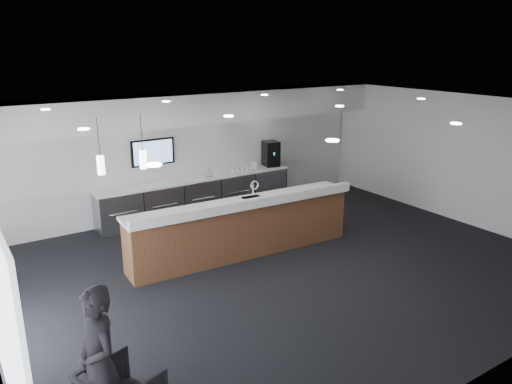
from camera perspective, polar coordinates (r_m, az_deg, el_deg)
ground at (r=9.65m, az=3.36°, el=-8.50°), size 10.00×10.00×0.00m
ceiling at (r=8.81m, az=3.70°, el=9.45°), size 10.00×8.00×0.02m
back_wall at (r=12.45m, az=-7.57°, el=4.47°), size 10.00×0.02×3.00m
right_wall at (r=12.67m, az=22.01°, el=3.61°), size 0.02×8.00×3.00m
soffit_bulkhead at (r=11.86m, az=-6.81°, el=9.54°), size 10.00×0.90×0.70m
alcove_panel at (r=12.40m, az=-7.52°, el=4.90°), size 9.80×0.06×1.40m
back_credenza at (r=12.39m, az=-6.66°, el=-0.44°), size 5.06×0.66×0.95m
wall_tv at (r=11.94m, az=-11.72°, el=4.49°), size 1.05×0.08×0.62m
pendant_left at (r=8.49m, az=-12.85°, el=3.66°), size 0.12×0.12×0.30m
pendant_right at (r=8.29m, az=-17.37°, el=2.99°), size 0.12×0.12×0.30m
ceiling_can_lights at (r=8.81m, az=3.69°, el=9.26°), size 7.00×5.00×0.02m
service_counter at (r=9.97m, az=-1.55°, el=-4.03°), size 4.79×1.02×1.49m
coffee_machine at (r=13.29m, az=1.71°, el=4.41°), size 0.46×0.54×0.66m
info_sign_left at (r=12.26m, az=-5.34°, el=2.24°), size 0.16×0.06×0.22m
info_sign_right at (r=12.89m, az=-0.27°, el=3.02°), size 0.16×0.06×0.21m
lounge_guest at (r=5.81m, az=-17.51°, el=-18.09°), size 0.49×0.68×1.73m
cup_0 at (r=12.91m, az=-0.55°, el=2.75°), size 0.09×0.09×0.09m
cup_1 at (r=12.84m, az=-1.08°, el=2.67°), size 0.13×0.13×0.09m
cup_2 at (r=12.77m, az=-1.61°, el=2.59°), size 0.11×0.11×0.09m
cup_3 at (r=12.70m, az=-2.14°, el=2.50°), size 0.12×0.12×0.09m
cup_4 at (r=12.63m, az=-2.69°, el=2.41°), size 0.13×0.13×0.09m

